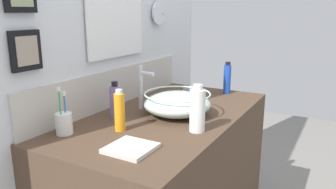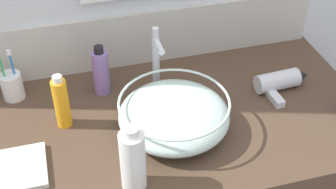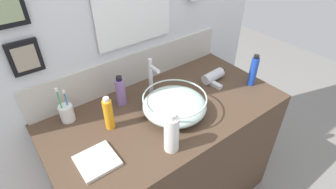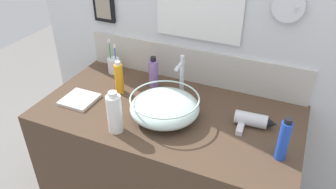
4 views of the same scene
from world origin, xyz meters
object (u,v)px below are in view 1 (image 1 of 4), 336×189
at_px(shampoo_bottle, 115,101).
at_px(lotion_bottle, 197,110).
at_px(glass_bowl_sink, 177,103).
at_px(hand_towel, 131,148).
at_px(hair_drier, 193,90).
at_px(spray_bottle, 227,78).
at_px(faucet, 142,85).
at_px(toothbrush_cup, 64,123).
at_px(soap_dispenser, 120,111).

distance_m(shampoo_bottle, lotion_bottle, 0.43).
bearing_deg(glass_bowl_sink, hand_towel, -173.96).
height_order(hair_drier, spray_bottle, spray_bottle).
xyz_separation_m(faucet, toothbrush_cup, (-0.47, 0.08, -0.08)).
bearing_deg(glass_bowl_sink, toothbrush_cup, 147.83).
bearing_deg(hand_towel, toothbrush_cup, 89.93).
height_order(glass_bowl_sink, lotion_bottle, lotion_bottle).
height_order(hair_drier, lotion_bottle, lotion_bottle).
xyz_separation_m(glass_bowl_sink, hair_drier, (0.40, 0.10, -0.03)).
relative_size(toothbrush_cup, soap_dispenser, 1.13).
relative_size(hair_drier, spray_bottle, 0.97).
distance_m(hair_drier, toothbrush_cup, 0.89).
relative_size(glass_bowl_sink, hair_drier, 1.71).
distance_m(hair_drier, shampoo_bottle, 0.60).
bearing_deg(shampoo_bottle, glass_bowl_sink, -54.10).
bearing_deg(shampoo_bottle, lotion_bottle, -87.81).
xyz_separation_m(glass_bowl_sink, spray_bottle, (0.55, -0.07, 0.04)).
bearing_deg(spray_bottle, lotion_bottle, -170.69).
distance_m(faucet, shampoo_bottle, 0.19).
bearing_deg(faucet, soap_dispenser, -163.31).
distance_m(glass_bowl_sink, shampoo_bottle, 0.31).
bearing_deg(spray_bottle, soap_dispenser, 168.36).
distance_m(soap_dispenser, hand_towel, 0.23).
relative_size(toothbrush_cup, shampoo_bottle, 1.17).
height_order(soap_dispenser, lotion_bottle, lotion_bottle).
distance_m(hair_drier, spray_bottle, 0.23).
height_order(glass_bowl_sink, spray_bottle, spray_bottle).
bearing_deg(hand_towel, lotion_bottle, -23.49).
bearing_deg(hand_towel, hair_drier, 9.94).
height_order(toothbrush_cup, soap_dispenser, toothbrush_cup).
bearing_deg(soap_dispenser, spray_bottle, -11.64).
xyz_separation_m(faucet, hand_towel, (-0.47, -0.26, -0.12)).
distance_m(toothbrush_cup, soap_dispenser, 0.24).
distance_m(spray_bottle, lotion_bottle, 0.72).
relative_size(hair_drier, soap_dispenser, 1.06).
relative_size(hair_drier, toothbrush_cup, 0.94).
height_order(spray_bottle, hand_towel, spray_bottle).
xyz_separation_m(glass_bowl_sink, hand_towel, (-0.47, -0.05, -0.05)).
xyz_separation_m(soap_dispenser, lotion_bottle, (0.16, -0.30, 0.01)).
bearing_deg(lotion_bottle, hand_towel, 156.51).
height_order(toothbrush_cup, shampoo_bottle, toothbrush_cup).
bearing_deg(soap_dispenser, hand_towel, -132.46).
xyz_separation_m(faucet, spray_bottle, (0.55, -0.27, -0.04)).
bearing_deg(soap_dispenser, glass_bowl_sink, -19.66).
distance_m(spray_bottle, shampoo_bottle, 0.79).
bearing_deg(glass_bowl_sink, soap_dispenser, 160.34).
bearing_deg(hair_drier, lotion_bottle, -153.30).
bearing_deg(spray_bottle, glass_bowl_sink, 173.25).
xyz_separation_m(spray_bottle, soap_dispenser, (-0.87, 0.18, -0.01)).
height_order(spray_bottle, shampoo_bottle, spray_bottle).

